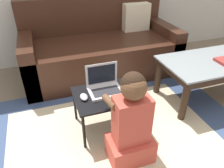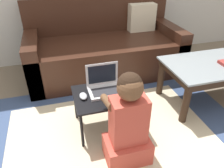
# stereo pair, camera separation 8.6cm
# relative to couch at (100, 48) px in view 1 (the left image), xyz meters

# --- Properties ---
(ground_plane) EXTENTS (16.00, 16.00, 0.00)m
(ground_plane) POSITION_rel_couch_xyz_m (-0.14, -1.29, -0.31)
(ground_plane) COLOR #7F705B
(area_rug) EXTENTS (2.50, 1.88, 0.01)m
(area_rug) POSITION_rel_couch_xyz_m (-0.26, -1.32, -0.31)
(area_rug) COLOR #3D517A
(area_rug) RESTS_ON ground_plane
(couch) EXTENTS (1.91, 0.94, 0.92)m
(couch) POSITION_rel_couch_xyz_m (0.00, 0.00, 0.00)
(couch) COLOR #381E14
(couch) RESTS_ON ground_plane
(coffee_table) EXTENTS (1.17, 0.61, 0.45)m
(coffee_table) POSITION_rel_couch_xyz_m (0.99, -1.01, 0.07)
(coffee_table) COLOR gray
(coffee_table) RESTS_ON ground_plane
(laptop_desk) EXTENTS (0.57, 0.43, 0.37)m
(laptop_desk) POSITION_rel_couch_xyz_m (-0.26, -1.12, 0.01)
(laptop_desk) COLOR black
(laptop_desk) RESTS_ON ground_plane
(laptop) EXTENTS (0.29, 0.22, 0.23)m
(laptop) POSITION_rel_couch_xyz_m (-0.26, -1.07, 0.09)
(laptop) COLOR silver
(laptop) RESTS_ON laptop_desk
(computer_mouse) EXTENTS (0.06, 0.11, 0.03)m
(computer_mouse) POSITION_rel_couch_xyz_m (-0.46, -1.12, 0.07)
(computer_mouse) COLOR #B2B7C1
(computer_mouse) RESTS_ON laptop_desk
(person_seated) EXTENTS (0.34, 0.38, 0.77)m
(person_seated) POSITION_rel_couch_xyz_m (-0.21, -1.52, 0.04)
(person_seated) COLOR #CC4C3D
(person_seated) RESTS_ON ground_plane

